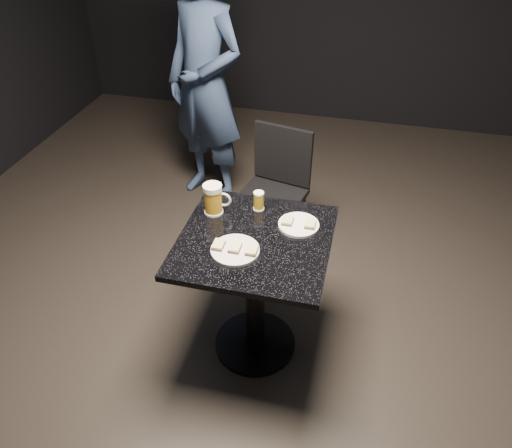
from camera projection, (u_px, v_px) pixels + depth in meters
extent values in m
plane|color=black|center=(255.00, 344.00, 2.76)|extent=(6.00, 6.00, 0.00)
cylinder|color=white|center=(235.00, 250.00, 2.23)|extent=(0.22, 0.22, 0.01)
cylinder|color=white|center=(299.00, 225.00, 2.38)|extent=(0.20, 0.20, 0.01)
imported|color=navy|center=(205.00, 84.00, 3.43)|extent=(0.77, 0.66, 1.78)
cylinder|color=black|center=(255.00, 343.00, 2.75)|extent=(0.44, 0.44, 0.03)
cylinder|color=black|center=(255.00, 296.00, 2.53)|extent=(0.10, 0.10, 0.69)
cube|color=black|center=(255.00, 241.00, 2.32)|extent=(0.70, 0.70, 0.03)
cylinder|color=white|center=(214.00, 211.00, 2.47)|extent=(0.10, 0.10, 0.01)
cylinder|color=gold|center=(213.00, 201.00, 2.43)|extent=(0.09, 0.09, 0.12)
cylinder|color=white|center=(212.00, 188.00, 2.39)|extent=(0.09, 0.09, 0.03)
torus|color=silver|center=(224.00, 200.00, 2.43)|extent=(0.08, 0.01, 0.08)
cylinder|color=white|center=(259.00, 208.00, 2.49)|extent=(0.06, 0.06, 0.01)
cylinder|color=gold|center=(259.00, 201.00, 2.47)|extent=(0.05, 0.05, 0.08)
cylinder|color=white|center=(259.00, 193.00, 2.44)|extent=(0.05, 0.05, 0.01)
cube|color=black|center=(270.00, 198.00, 3.11)|extent=(0.45, 0.45, 0.04)
cylinder|color=black|center=(236.00, 235.00, 3.19)|extent=(0.03, 0.03, 0.43)
cylinder|color=black|center=(283.00, 249.00, 3.08)|extent=(0.03, 0.03, 0.43)
cylinder|color=black|center=(258.00, 209.00, 3.42)|extent=(0.03, 0.03, 0.43)
cylinder|color=black|center=(302.00, 221.00, 3.31)|extent=(0.03, 0.03, 0.43)
cube|color=black|center=(283.00, 155.00, 3.10)|extent=(0.38, 0.11, 0.38)
cube|color=#4C3521|center=(219.00, 246.00, 2.24)|extent=(0.05, 0.07, 0.01)
cube|color=#D1D184|center=(218.00, 244.00, 2.23)|extent=(0.05, 0.07, 0.01)
cube|color=#4C3521|center=(235.00, 248.00, 2.22)|extent=(0.05, 0.07, 0.01)
cube|color=beige|center=(235.00, 247.00, 2.22)|extent=(0.05, 0.07, 0.01)
cube|color=#4C3521|center=(252.00, 251.00, 2.21)|extent=(0.05, 0.07, 0.01)
cube|color=beige|center=(252.00, 249.00, 2.20)|extent=(0.05, 0.07, 0.01)
cube|color=#4C3521|center=(287.00, 221.00, 2.38)|extent=(0.05, 0.07, 0.01)
cube|color=#D1D184|center=(288.00, 220.00, 2.38)|extent=(0.05, 0.07, 0.01)
cube|color=#4C3521|center=(310.00, 225.00, 2.36)|extent=(0.05, 0.07, 0.01)
cube|color=beige|center=(310.00, 223.00, 2.35)|extent=(0.05, 0.07, 0.01)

